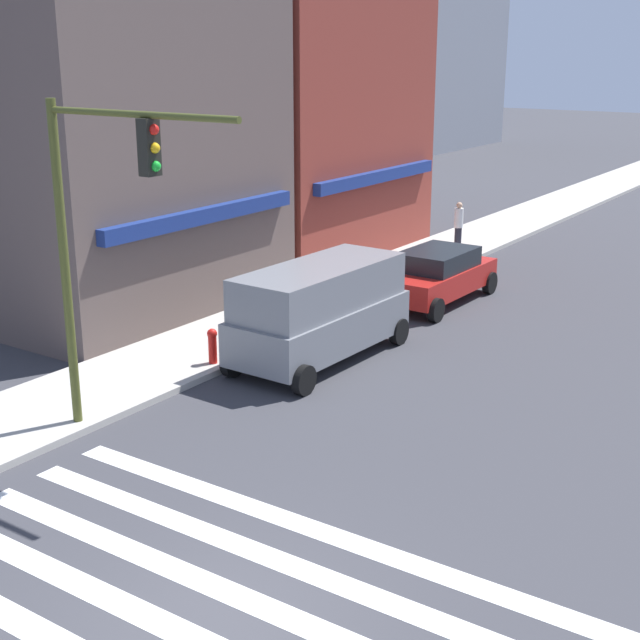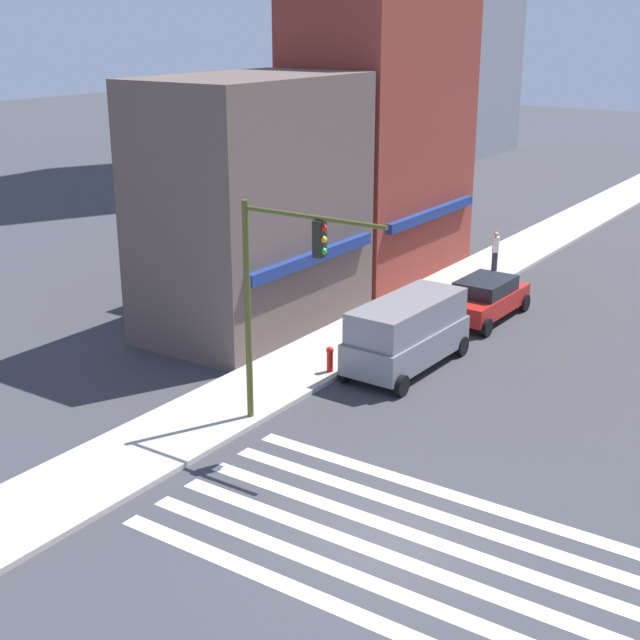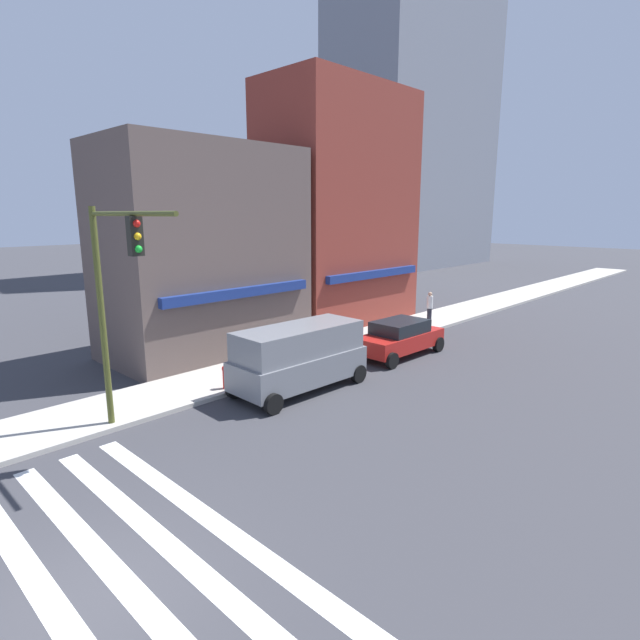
% 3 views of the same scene
% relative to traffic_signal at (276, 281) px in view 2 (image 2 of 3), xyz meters
% --- Properties ---
extents(ground_plane, '(200.00, 200.00, 0.00)m').
position_rel_traffic_signal_xyz_m(ground_plane, '(-3.16, -5.42, -4.33)').
color(ground_plane, '#38383D').
extents(sidewalk_left, '(120.00, 3.00, 0.15)m').
position_rel_traffic_signal_xyz_m(sidewalk_left, '(-3.16, 2.08, -4.26)').
color(sidewalk_left, '#B2ADA3').
rests_on(sidewalk_left, ground_plane).
extents(crosswalk_stripes, '(5.62, 10.80, 0.01)m').
position_rel_traffic_signal_xyz_m(crosswalk_stripes, '(-3.16, -5.42, -4.33)').
color(crosswalk_stripes, silver).
rests_on(crosswalk_stripes, ground_plane).
extents(storefront_row, '(17.55, 5.30, 12.89)m').
position_rel_traffic_signal_xyz_m(storefront_row, '(12.01, 6.08, 1.33)').
color(storefront_row, brown).
rests_on(storefront_row, ground_plane).
extents(traffic_signal, '(0.32, 4.42, 6.38)m').
position_rel_traffic_signal_xyz_m(traffic_signal, '(0.00, 0.00, 0.00)').
color(traffic_signal, '#474C1E').
rests_on(traffic_signal, ground_plane).
extents(van_grey, '(5.05, 2.22, 2.34)m').
position_rel_traffic_signal_xyz_m(van_grey, '(6.05, -0.72, -3.05)').
color(van_grey, slate).
rests_on(van_grey, ground_plane).
extents(sedan_red, '(4.43, 2.02, 1.59)m').
position_rel_traffic_signal_xyz_m(sedan_red, '(12.18, -0.72, -3.49)').
color(sedan_red, '#B21E19').
rests_on(sedan_red, ground_plane).
extents(pedestrian_white_shirt, '(0.32, 0.32, 1.77)m').
position_rel_traffic_signal_xyz_m(pedestrian_white_shirt, '(18.34, 1.58, -3.26)').
color(pedestrian_white_shirt, '#23232D').
rests_on(pedestrian_white_shirt, sidewalk_left).
extents(fire_hydrant, '(0.24, 0.24, 0.84)m').
position_rel_traffic_signal_xyz_m(fire_hydrant, '(4.08, 0.98, -3.72)').
color(fire_hydrant, red).
rests_on(fire_hydrant, sidewalk_left).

